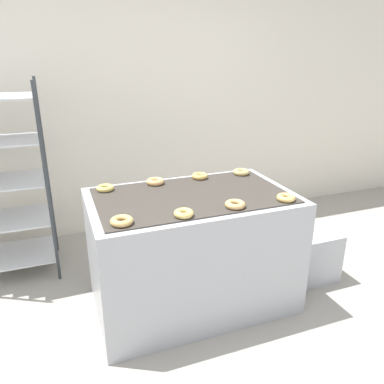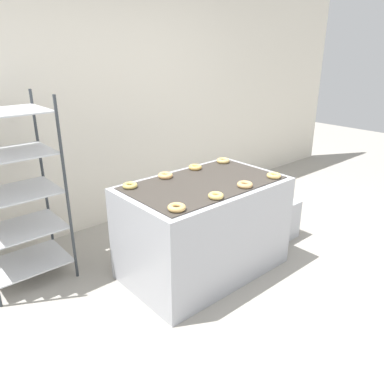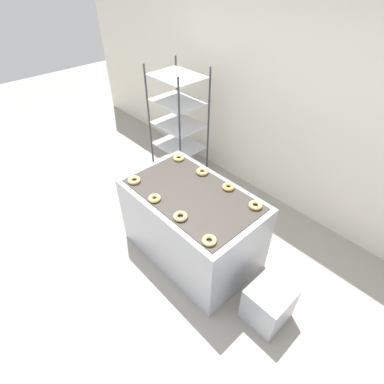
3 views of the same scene
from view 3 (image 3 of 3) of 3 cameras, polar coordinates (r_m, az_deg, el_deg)
name	(u,v)px [view 3 (image 3 of 3)]	position (r m, az deg, el deg)	size (l,w,h in m)	color
ground_plane	(143,286)	(3.17, -9.34, -17.31)	(14.00, 14.00, 0.00)	#9E998E
wall_back	(291,94)	(3.54, 18.41, 17.33)	(8.00, 0.05, 2.80)	silver
fryer_machine	(192,225)	(3.09, 0.00, -6.23)	(1.36, 0.84, 0.83)	#A8AAB2
baking_rack_cart	(179,124)	(4.09, -2.58, 12.73)	(0.65, 0.52, 1.55)	#33383D
glaze_bin	(268,304)	(2.88, 14.29, -19.97)	(0.34, 0.37, 0.40)	#A8AAB2
donut_near_left	(134,180)	(3.00, -10.94, 2.23)	(0.13, 0.13, 0.04)	#DCAE64
donut_near_midleft	(155,198)	(2.75, -7.14, -1.19)	(0.12, 0.12, 0.04)	#E1BD65
donut_near_midright	(180,216)	(2.56, -2.22, -4.65)	(0.12, 0.12, 0.04)	tan
donut_near_right	(209,240)	(2.38, 3.30, -9.17)	(0.12, 0.12, 0.04)	#E5BB66
donut_far_left	(179,158)	(3.27, -2.54, 6.49)	(0.12, 0.12, 0.03)	#D8BD61
donut_far_midleft	(202,172)	(3.06, 1.97, 3.91)	(0.13, 0.13, 0.04)	#EAAE6A
donut_far_midright	(228,187)	(2.88, 6.95, 0.99)	(0.12, 0.12, 0.04)	#EBB35B
donut_far_right	(255,205)	(2.72, 11.99, -2.48)	(0.12, 0.12, 0.04)	tan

